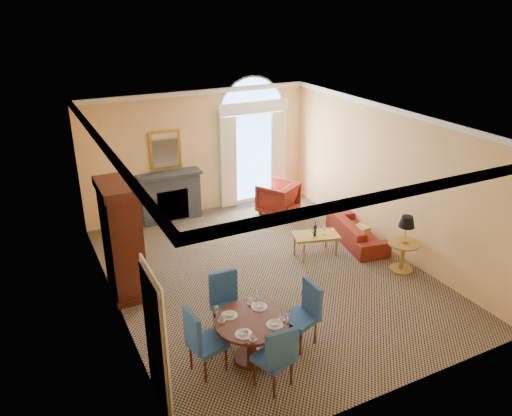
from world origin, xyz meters
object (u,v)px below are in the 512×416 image
side_table (405,238)px  sofa (357,231)px  dining_table (252,330)px  armoire (122,241)px  coffee_table (316,236)px  armchair (278,198)px

side_table → sofa: bearing=91.9°
sofa → side_table: bearing=-167.2°
dining_table → sofa: 4.74m
armoire → sofa: size_ratio=1.19×
coffee_table → side_table: (1.25, -1.37, 0.29)m
coffee_table → sofa: bearing=20.4°
armoire → coffee_table: (4.07, -0.39, -0.62)m
sofa → armchair: size_ratio=2.06×
sofa → coffee_table: coffee_table is taller
armoire → armchair: armoire is taller
dining_table → armoire: bearing=114.4°
armoire → side_table: 5.62m
sofa → side_table: side_table is taller
armoire → sofa: bearing=-3.2°
coffee_table → side_table: size_ratio=0.91×
side_table → coffee_table: bearing=132.3°
armoire → dining_table: 3.18m
dining_table → coffee_table: bearing=41.6°
armoire → dining_table: bearing=-65.6°
dining_table → sofa: dining_table is taller
armchair → side_table: side_table is taller
armoire → armchair: size_ratio=2.45×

